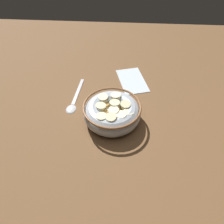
% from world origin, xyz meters
% --- Properties ---
extents(ground_plane, '(1.28, 1.28, 0.02)m').
position_xyz_m(ground_plane, '(0.00, 0.00, -0.01)').
color(ground_plane, brown).
extents(cereal_bowl, '(0.16, 0.16, 0.06)m').
position_xyz_m(cereal_bowl, '(-0.00, -0.00, 0.03)').
color(cereal_bowl, '#B2BCC6').
rests_on(cereal_bowl, ground_plane).
extents(spoon, '(0.17, 0.03, 0.01)m').
position_xyz_m(spoon, '(0.06, 0.12, 0.00)').
color(spoon, silver).
rests_on(spoon, ground_plane).
extents(folded_napkin, '(0.16, 0.12, 0.00)m').
position_xyz_m(folded_napkin, '(0.18, -0.06, 0.00)').
color(folded_napkin, silver).
rests_on(folded_napkin, ground_plane).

